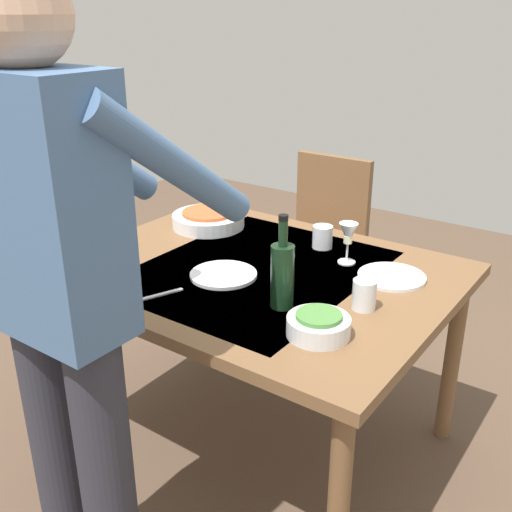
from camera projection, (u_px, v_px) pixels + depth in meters
ground_plane at (256, 439)px, 2.38m from camera, size 6.00×6.00×0.00m
dining_table at (256, 288)px, 2.13m from camera, size 1.33×1.05×0.74m
chair_near at (322, 236)px, 2.99m from camera, size 0.40×0.40×0.91m
person_server at (64, 293)px, 1.42m from camera, size 0.42×0.61×1.69m
wine_bottle at (282, 274)px, 1.79m from camera, size 0.07×0.07×0.30m
wine_glass_left at (348, 236)px, 2.11m from camera, size 0.07×0.07×0.15m
water_cup_near_left at (323, 237)px, 2.27m from camera, size 0.08×0.08×0.09m
water_cup_near_right at (364, 295)px, 1.81m from camera, size 0.07×0.07×0.09m
serving_bowl_pasta at (208, 219)px, 2.49m from camera, size 0.30×0.30×0.07m
side_bowl_salad at (319, 325)px, 1.66m from camera, size 0.18×0.18×0.07m
dinner_plate_near at (223, 275)px, 2.04m from camera, size 0.23×0.23×0.01m
dinner_plate_far at (392, 277)px, 2.02m from camera, size 0.23×0.23×0.01m
table_knife at (154, 296)px, 1.89m from camera, size 0.09×0.19×0.00m
table_fork at (101, 265)px, 2.12m from camera, size 0.06×0.18×0.00m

